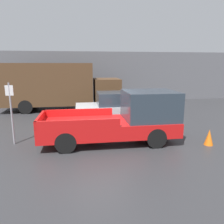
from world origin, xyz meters
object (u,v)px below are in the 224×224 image
(delivery_truck, at_px, (56,85))
(parking_sign, at_px, (11,110))
(car, at_px, (119,107))
(pickup_truck, at_px, (124,118))
(newspaper_box, at_px, (109,96))
(traffic_cone, at_px, (209,137))

(delivery_truck, height_order, parking_sign, delivery_truck)
(car, xyz_separation_m, delivery_truck, (-3.76, 4.13, 0.90))
(delivery_truck, bearing_deg, car, -47.68)
(car, bearing_deg, pickup_truck, -95.87)
(newspaper_box, distance_m, traffic_cone, 11.44)
(parking_sign, bearing_deg, car, 30.40)
(pickup_truck, relative_size, traffic_cone, 8.71)
(traffic_cone, bearing_deg, delivery_truck, 129.20)
(parking_sign, distance_m, traffic_cone, 7.96)
(pickup_truck, bearing_deg, parking_sign, 176.16)
(car, bearing_deg, traffic_cone, -54.24)
(newspaper_box, xyz_separation_m, traffic_cone, (2.51, -11.16, -0.16))
(car, bearing_deg, delivery_truck, 132.32)
(parking_sign, xyz_separation_m, traffic_cone, (7.79, -1.27, -1.08))
(newspaper_box, bearing_deg, delivery_truck, -145.11)
(car, xyz_separation_m, traffic_cone, (2.96, -4.10, -0.53))
(newspaper_box, height_order, traffic_cone, newspaper_box)
(delivery_truck, bearing_deg, parking_sign, -98.75)
(parking_sign, bearing_deg, pickup_truck, -3.84)
(pickup_truck, distance_m, car, 3.15)
(car, distance_m, traffic_cone, 5.09)
(pickup_truck, xyz_separation_m, newspaper_box, (0.77, 10.19, -0.50))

